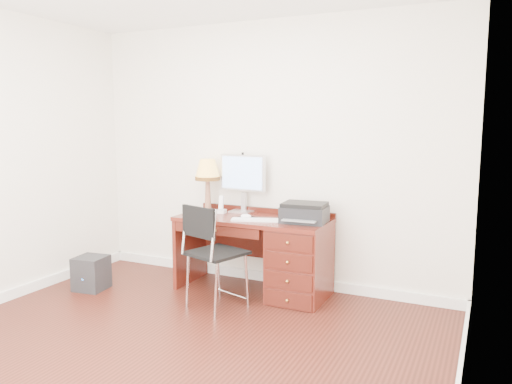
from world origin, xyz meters
The scene contains 12 objects.
ground centered at (0.00, 0.00, 0.00)m, with size 4.00×4.00×0.00m, color black.
room_shell centered at (0.00, 0.63, 0.05)m, with size 4.00×4.00×4.00m.
desk centered at (0.32, 1.40, 0.41)m, with size 1.50×0.67×0.75m.
monitor centered at (-0.23, 1.63, 1.13)m, with size 0.52×0.18×0.60m.
keyboard centered at (0.09, 1.26, 0.76)m, with size 0.46×0.13×0.02m, color white.
mouse_pad centered at (-0.03, 1.30, 0.76)m, with size 0.25×0.25×0.05m.
printer centered at (0.53, 1.41, 0.84)m, with size 0.44×0.35×0.18m.
leg_lamp centered at (-0.61, 1.56, 1.15)m, with size 0.27×0.27×0.55m.
phone centered at (-0.40, 1.47, 0.80)m, with size 0.09×0.09×0.18m.
pen_cup centered at (0.44, 1.63, 0.80)m, with size 0.07×0.07×0.09m, color black.
chair centered at (-0.11, 0.80, 0.58)m, with size 0.56×0.57×0.95m.
equipment_box centered at (-1.50, 0.75, 0.17)m, with size 0.29×0.29×0.34m, color black.
Camera 1 is at (2.09, -2.95, 1.68)m, focal length 35.00 mm.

